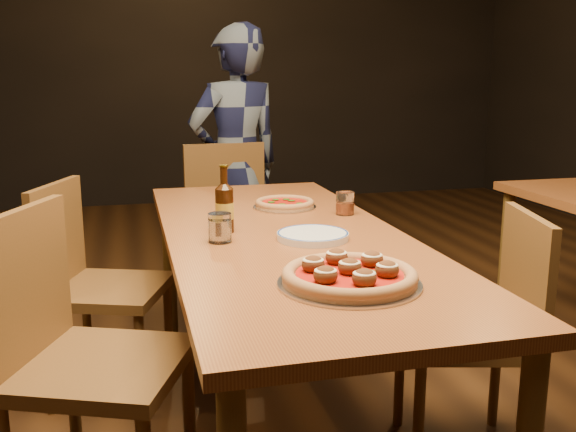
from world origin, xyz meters
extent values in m
plane|color=black|center=(0.00, 0.00, 0.00)|extent=(9.00, 9.00, 0.00)
plane|color=black|center=(0.00, 4.50, 1.50)|extent=(7.00, 0.00, 7.00)
cube|color=brown|center=(0.00, 0.00, 0.73)|extent=(0.80, 2.00, 0.04)
cylinder|color=#563C18|center=(-0.34, 0.94, 0.35)|extent=(0.06, 0.06, 0.71)
cylinder|color=#563C18|center=(0.34, 0.94, 0.35)|extent=(0.06, 0.06, 0.71)
cylinder|color=#563C18|center=(1.36, 0.74, 0.35)|extent=(0.06, 0.06, 0.71)
cylinder|color=#B7B7BF|center=(0.03, -0.58, 0.75)|extent=(0.37, 0.37, 0.01)
cylinder|color=#BB7D4E|center=(0.03, -0.58, 0.77)|extent=(0.35, 0.35, 0.02)
torus|color=#BB7D4E|center=(0.03, -0.58, 0.78)|extent=(0.35, 0.35, 0.03)
cylinder|color=#9A0D09|center=(0.03, -0.58, 0.78)|extent=(0.28, 0.28, 0.00)
cylinder|color=#B7B7BF|center=(0.11, 0.42, 0.75)|extent=(0.26, 0.26, 0.01)
cylinder|color=#BB7D4E|center=(0.11, 0.42, 0.76)|extent=(0.24, 0.24, 0.02)
torus|color=#BB7D4E|center=(0.11, 0.42, 0.77)|extent=(0.24, 0.24, 0.03)
cylinder|color=#9A0D09|center=(0.11, 0.42, 0.77)|extent=(0.18, 0.18, 0.00)
cylinder|color=white|center=(0.07, -0.11, 0.76)|extent=(0.24, 0.24, 0.02)
cylinder|color=black|center=(-0.20, 0.06, 0.83)|extent=(0.06, 0.06, 0.15)
cylinder|color=black|center=(-0.20, 0.06, 0.94)|extent=(0.02, 0.02, 0.08)
cylinder|color=gold|center=(-0.20, 0.06, 0.83)|extent=(0.06, 0.06, 0.06)
cylinder|color=white|center=(-0.23, -0.07, 0.80)|extent=(0.08, 0.08, 0.09)
cylinder|color=#993B11|center=(0.30, 0.23, 0.79)|extent=(0.07, 0.07, 0.09)
imported|color=black|center=(0.09, 1.49, 0.78)|extent=(0.66, 0.53, 1.56)
camera|label=1|loc=(-0.51, -2.08, 1.28)|focal=40.00mm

